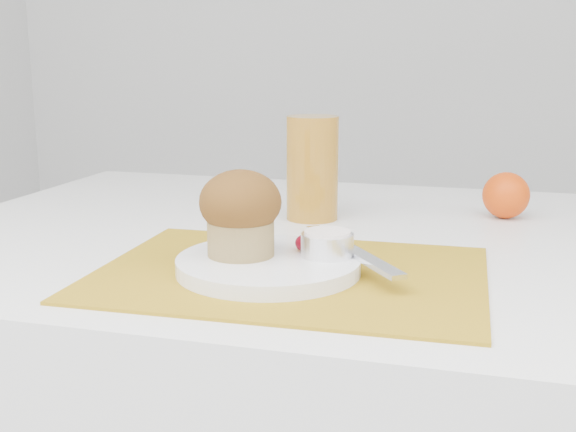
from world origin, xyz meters
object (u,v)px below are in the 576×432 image
(orange, at_px, (506,195))
(muffin, at_px, (240,212))
(plate, at_px, (269,265))
(juice_glass, at_px, (312,168))

(orange, bearing_deg, muffin, -128.30)
(plate, xyz_separation_m, muffin, (-0.03, 0.00, 0.06))
(juice_glass, distance_m, muffin, 0.28)
(plate, distance_m, muffin, 0.07)
(juice_glass, bearing_deg, plate, -85.89)
(orange, height_order, juice_glass, juice_glass)
(orange, distance_m, juice_glass, 0.29)
(orange, xyz_separation_m, juice_glass, (-0.28, -0.08, 0.04))
(plate, distance_m, juice_glass, 0.29)
(muffin, bearing_deg, orange, 51.70)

